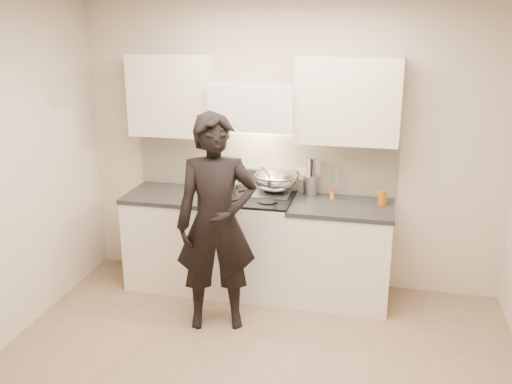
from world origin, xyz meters
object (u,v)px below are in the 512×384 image
counter_right (340,252)px  utensil_crock (310,184)px  stove (252,243)px  person (216,224)px  wok (276,180)px

counter_right → utensil_crock: (-0.31, 0.22, 0.57)m
counter_right → utensil_crock: size_ratio=2.60×
stove → person: 0.82m
utensil_crock → counter_right: bearing=-35.1°
person → stove: bearing=61.9°
counter_right → wok: (-0.63, 0.14, 0.61)m
counter_right → utensil_crock: bearing=144.9°
wok → stove: bearing=-144.1°
stove → wok: wok is taller
counter_right → person: size_ratio=0.51×
person → utensil_crock: bearing=37.3°
counter_right → person: person is taller
wok → utensil_crock: size_ratio=1.40×
wok → person: 0.91m
utensil_crock → person: size_ratio=0.19×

